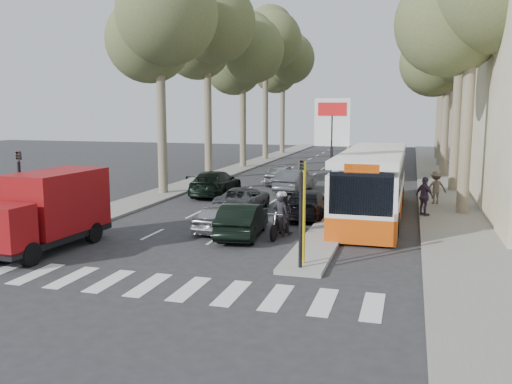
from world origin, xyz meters
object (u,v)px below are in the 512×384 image
red_truck (48,209)px  motorcycle (282,215)px  city_bus (373,182)px  silver_hatchback (222,216)px  dark_hatchback (243,220)px

red_truck → motorcycle: size_ratio=2.48×
city_bus → motorcycle: size_ratio=5.59×
silver_hatchback → red_truck: red_truck is taller
red_truck → city_bus: bearing=44.6°
red_truck → dark_hatchback: bearing=36.0°
red_truck → city_bus: (11.03, 9.57, 0.20)m
silver_hatchback → dark_hatchback: (1.19, -0.79, 0.07)m
silver_hatchback → red_truck: size_ratio=0.67×
silver_hatchback → motorcycle: bearing=178.7°
dark_hatchback → silver_hatchback: bearing=-39.4°
red_truck → silver_hatchback: bearing=46.8°
dark_hatchback → red_truck: (-6.24, -3.95, 0.82)m
silver_hatchback → motorcycle: size_ratio=1.65×
red_truck → city_bus: city_bus is taller
dark_hatchback → city_bus: bearing=-136.2°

